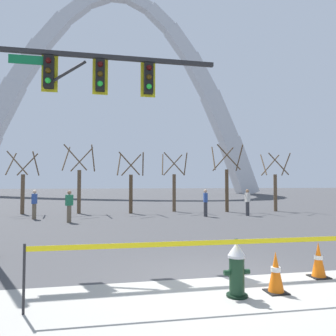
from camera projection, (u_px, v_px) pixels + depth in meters
ground_plane at (215, 280)px, 6.46m from camera, size 240.00×240.00×0.00m
fire_hydrant at (237, 269)px, 5.52m from camera, size 0.46×0.48×0.99m
caution_tape_barrier at (223, 257)px, 5.33m from camera, size 6.26×0.13×1.05m
traffic_cone_by_hydrant at (318, 260)px, 6.64m from camera, size 0.36×0.36×0.73m
traffic_cone_mid_sidewalk at (276, 273)px, 5.72m from camera, size 0.36×0.36×0.73m
traffic_signal_gantry at (61, 100)px, 8.97m from camera, size 6.42×0.44×6.00m
monument_arch at (118, 102)px, 57.01m from camera, size 52.27×3.31×37.20m
tree_far_left at (23, 186)px, 20.56m from camera, size 1.84×1.85×3.98m
tree_left_mid at (79, 183)px, 20.91m from camera, size 2.04×2.05×4.43m
tree_center_left at (131, 186)px, 20.98m from camera, size 1.83×1.84×3.97m
tree_center_right at (174, 185)px, 22.34m from camera, size 1.88×1.89×4.07m
tree_right_mid at (227, 182)px, 22.11m from camera, size 2.10×2.11×4.57m
tree_far_right at (275, 186)px, 22.54m from camera, size 1.87×1.88×4.06m
pedestrian_walking_left at (206, 203)px, 18.90m from camera, size 0.24×0.36×1.59m
pedestrian_standing_center at (69, 206)px, 16.06m from camera, size 0.39×0.37×1.59m
pedestrian_walking_right at (247, 202)px, 19.37m from camera, size 0.22×0.35×1.59m
pedestrian_near_trees at (34, 204)px, 17.51m from camera, size 0.25×0.37×1.59m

